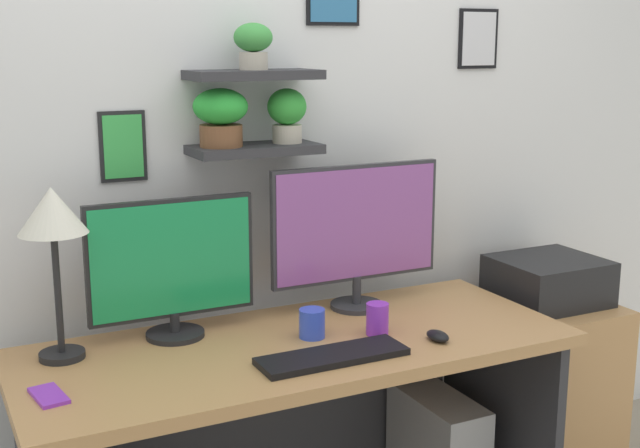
% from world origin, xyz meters
% --- Properties ---
extents(back_wall_assembly, '(4.40, 0.24, 2.70)m').
position_xyz_m(back_wall_assembly, '(-0.00, 0.44, 1.35)').
color(back_wall_assembly, silver).
rests_on(back_wall_assembly, ground).
extents(desk, '(1.69, 0.68, 0.75)m').
position_xyz_m(desk, '(0.00, 0.06, 0.54)').
color(desk, tan).
rests_on(desk, ground).
extents(monitor_left, '(0.52, 0.18, 0.43)m').
position_xyz_m(monitor_left, '(-0.32, 0.22, 0.97)').
color(monitor_left, black).
rests_on(monitor_left, desk).
extents(monitor_right, '(0.62, 0.18, 0.49)m').
position_xyz_m(monitor_right, '(0.32, 0.22, 1.02)').
color(monitor_right, '#2D2D33').
rests_on(monitor_right, desk).
extents(keyboard, '(0.44, 0.14, 0.02)m').
position_xyz_m(keyboard, '(0.03, -0.18, 0.76)').
color(keyboard, black).
rests_on(keyboard, desk).
extents(computer_mouse, '(0.06, 0.09, 0.03)m').
position_xyz_m(computer_mouse, '(0.38, -0.18, 0.77)').
color(computer_mouse, black).
rests_on(computer_mouse, desk).
extents(desk_lamp, '(0.19, 0.19, 0.50)m').
position_xyz_m(desk_lamp, '(-0.66, 0.18, 1.15)').
color(desk_lamp, black).
rests_on(desk_lamp, desk).
extents(cell_phone, '(0.09, 0.15, 0.01)m').
position_xyz_m(cell_phone, '(-0.74, -0.08, 0.76)').
color(cell_phone, purple).
rests_on(cell_phone, desk).
extents(coffee_mug, '(0.08, 0.08, 0.09)m').
position_xyz_m(coffee_mug, '(0.06, 0.02, 0.80)').
color(coffee_mug, blue).
rests_on(coffee_mug, desk).
extents(pen_cup, '(0.07, 0.07, 0.10)m').
position_xyz_m(pen_cup, '(0.25, -0.05, 0.80)').
color(pen_cup, purple).
rests_on(pen_cup, desk).
extents(drawer_cabinet, '(0.44, 0.50, 0.68)m').
position_xyz_m(drawer_cabinet, '(1.10, 0.14, 0.34)').
color(drawer_cabinet, tan).
rests_on(drawer_cabinet, ground).
extents(printer, '(0.38, 0.34, 0.17)m').
position_xyz_m(printer, '(1.10, 0.14, 0.76)').
color(printer, black).
rests_on(printer, drawer_cabinet).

